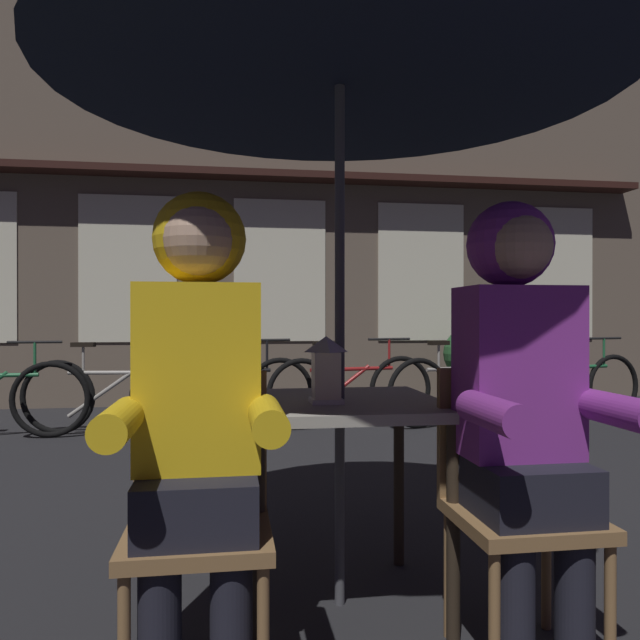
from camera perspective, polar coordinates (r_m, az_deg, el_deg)
The scene contains 15 objects.
ground_plane at distance 2.41m, azimuth 1.87°, elevation -25.23°, with size 60.00×60.00×0.00m, color #232326.
cafe_table at distance 2.21m, azimuth 1.87°, elevation -10.11°, with size 0.72×0.72×0.74m.
patio_umbrella at distance 2.40m, azimuth 1.88°, elevation 25.45°, with size 2.10×2.10×2.31m.
lantern at distance 2.09m, azimuth 0.58°, elevation -4.54°, with size 0.11×0.11×0.23m.
chair_left at distance 1.85m, azimuth -11.33°, elevation -16.91°, with size 0.40×0.40×0.87m.
chair_right at distance 2.05m, azimuth 17.71°, elevation -15.23°, with size 0.40×0.40×0.87m.
person_left_hooded at distance 1.72m, azimuth -11.43°, elevation -6.06°, with size 0.45×0.56×1.40m.
person_right_hooded at distance 1.93m, azimuth 18.47°, elevation -5.38°, with size 0.45×0.56×1.40m.
shopfront_building at distance 7.83m, azimuth -3.99°, elevation 15.46°, with size 10.00×0.93×6.20m.
bicycle_second at distance 5.69m, azimuth -18.77°, elevation -6.72°, with size 1.67×0.24×0.84m.
bicycle_third at distance 5.60m, azimuth -8.97°, elevation -6.82°, with size 1.67×0.31×0.84m.
bicycle_fourth at distance 5.78m, azimuth 3.03°, elevation -6.60°, with size 1.66×0.35×0.84m.
bicycle_fifth at distance 6.01m, azimuth 13.39°, elevation -6.34°, with size 1.64×0.46×0.84m.
bicycle_furthest at distance 6.49m, azimuth 22.83°, elevation -5.86°, with size 1.65×0.40×0.84m.
potted_plant at distance 7.18m, azimuth 13.95°, elevation -3.69°, with size 0.60×0.60×0.92m.
Camera 1 is at (-0.40, -2.14, 1.04)m, focal length 33.86 mm.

